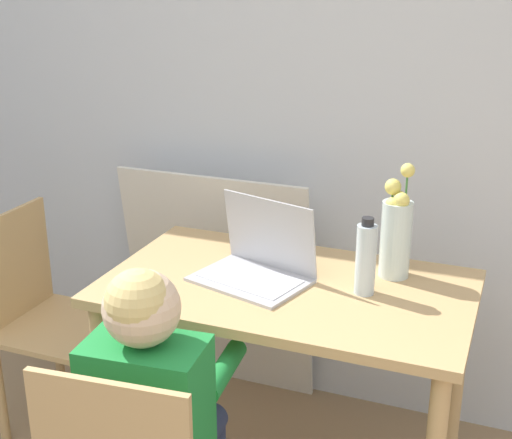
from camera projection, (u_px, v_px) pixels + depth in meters
The scene contains 8 objects.
wall_back at pixel (312, 82), 2.55m from camera, with size 6.40×0.05×2.50m.
dining_table at pixel (287, 318), 2.14m from camera, with size 1.08×0.64×0.76m.
chair_spare at pixel (47, 320), 2.58m from camera, with size 0.40×0.40×0.83m.
person_seated at pixel (156, 399), 1.77m from camera, with size 0.33×0.45×1.01m.
laptop at pixel (258, 260), 2.13m from camera, with size 0.37×0.31×0.24m.
flower_vase at pixel (396, 231), 2.11m from camera, with size 0.09×0.09×0.35m.
water_bottle at pixel (366, 258), 2.01m from camera, with size 0.06×0.06×0.23m.
cardboard_panel at pixel (218, 283), 2.82m from camera, with size 0.77×0.14×0.91m.
Camera 1 is at (0.75, -0.23, 1.65)m, focal length 50.00 mm.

